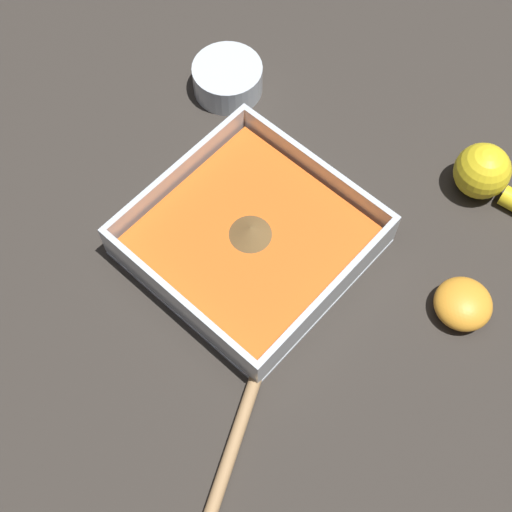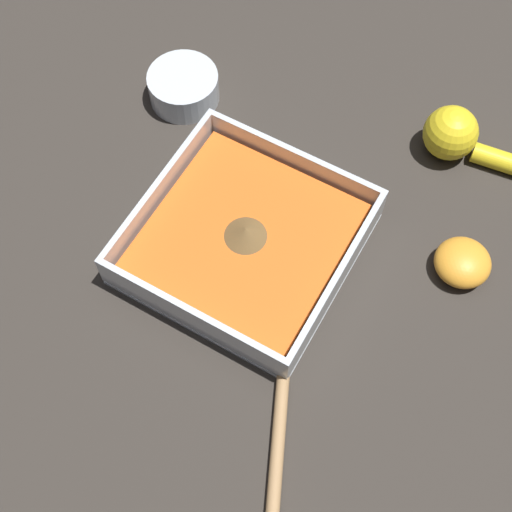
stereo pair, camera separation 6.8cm
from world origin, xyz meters
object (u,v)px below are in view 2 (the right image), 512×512
at_px(spice_bowl, 184,88).
at_px(wooden_spoon, 274,496).
at_px(lemon_half, 463,263).
at_px(square_dish, 246,242).
at_px(lemon_squeezer, 474,143).

relative_size(spice_bowl, wooden_spoon, 0.40).
bearing_deg(spice_bowl, wooden_spoon, 132.08).
bearing_deg(lemon_half, spice_bowl, -7.97).
distance_m(square_dish, lemon_half, 0.21).
bearing_deg(spice_bowl, square_dish, 139.53).
xyz_separation_m(lemon_squeezer, lemon_half, (-0.04, 0.13, -0.01)).
distance_m(lemon_squeezer, wooden_spoon, 0.41).
height_order(square_dish, wooden_spoon, square_dish).
bearing_deg(lemon_squeezer, square_dish, 47.83).
height_order(lemon_squeezer, lemon_half, lemon_squeezer).
bearing_deg(spice_bowl, lemon_half, 172.03).
height_order(spice_bowl, wooden_spoon, spice_bowl).
relative_size(square_dish, lemon_half, 3.68).
relative_size(square_dish, spice_bowl, 2.61).
xyz_separation_m(lemon_squeezer, wooden_spoon, (0.01, 0.41, -0.02)).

